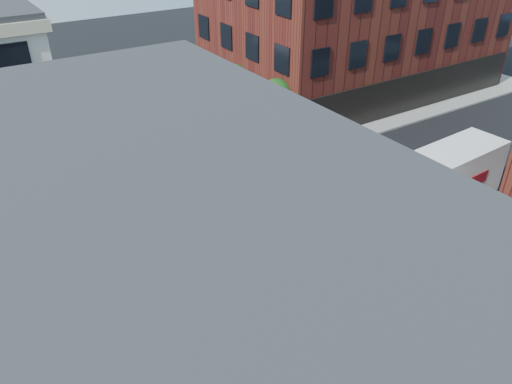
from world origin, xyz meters
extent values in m
plane|color=black|center=(0.00, 0.00, 0.00)|extent=(120.00, 120.00, 0.00)
cube|color=gray|center=(21.00, 21.00, 0.07)|extent=(30.00, 30.00, 0.15)
cube|color=#431310|center=(20.50, 16.00, 6.00)|extent=(25.00, 16.00, 12.00)
cylinder|color=black|center=(7.50, 10.00, 0.89)|extent=(0.18, 0.18, 1.47)
cylinder|color=black|center=(7.50, 10.00, 1.62)|extent=(0.12, 0.12, 1.47)
sphere|color=#143C10|center=(7.50, 10.00, 3.30)|extent=(2.69, 2.69, 2.69)
sphere|color=#143C10|center=(7.75, 9.90, 2.75)|extent=(1.85, 1.85, 1.85)
cylinder|color=black|center=(7.50, 16.00, 0.81)|extent=(0.18, 0.18, 1.33)
cylinder|color=black|center=(7.50, 16.00, 1.48)|extent=(0.12, 0.12, 1.33)
sphere|color=#143C10|center=(7.50, 16.00, 3.00)|extent=(2.43, 2.43, 2.43)
sphere|color=#143C10|center=(7.75, 15.90, 2.51)|extent=(1.67, 1.67, 1.67)
cylinder|color=black|center=(-6.80, -6.80, 2.30)|extent=(0.12, 0.12, 4.60)
cylinder|color=black|center=(-6.80, -6.80, 0.30)|extent=(0.28, 0.28, 0.30)
cube|color=#053819|center=(-6.25, -6.80, 3.15)|extent=(1.10, 0.03, 0.22)
cube|color=#053819|center=(-6.80, -6.25, 3.40)|extent=(0.03, 1.10, 0.22)
imported|color=black|center=(-6.45, -6.70, 3.90)|extent=(0.22, 0.18, 1.10)
imported|color=black|center=(-6.90, -6.45, 3.90)|extent=(0.18, 0.22, 1.10)
cube|color=white|center=(10.86, -3.66, 2.19)|extent=(6.19, 2.93, 3.24)
cube|color=maroon|center=(10.93, -4.99, 2.19)|extent=(2.30, 0.16, 0.73)
cube|color=maroon|center=(10.79, -2.34, 2.19)|extent=(2.30, 0.16, 0.73)
cube|color=silver|center=(6.90, -3.87, 1.62)|extent=(2.22, 2.62, 2.09)
cube|color=black|center=(5.91, -3.93, 1.98)|extent=(0.21, 1.99, 0.94)
cube|color=black|center=(9.61, -3.73, 0.52)|extent=(8.40, 1.49, 0.26)
cylinder|color=black|center=(6.96, -4.97, 0.52)|extent=(1.06, 0.42, 1.04)
cylinder|color=black|center=(6.84, -2.78, 0.52)|extent=(1.06, 0.42, 1.04)
cylinder|color=black|center=(10.71, -4.77, 0.52)|extent=(1.06, 0.42, 1.04)
cylinder|color=black|center=(10.59, -2.58, 0.52)|extent=(1.06, 0.42, 1.04)
cylinder|color=black|center=(13.22, -4.63, 0.52)|extent=(1.06, 0.42, 1.04)
cylinder|color=black|center=(13.10, -2.44, 0.52)|extent=(1.06, 0.42, 1.04)
cube|color=#DD4E09|center=(-4.92, -5.21, 0.02)|extent=(0.46, 0.46, 0.04)
cone|color=#DD4E09|center=(-4.92, -5.21, 0.35)|extent=(0.44, 0.44, 0.70)
cylinder|color=white|center=(-4.92, -5.21, 0.45)|extent=(0.27, 0.27, 0.08)
camera|label=1|loc=(-13.01, -18.91, 16.30)|focal=35.00mm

